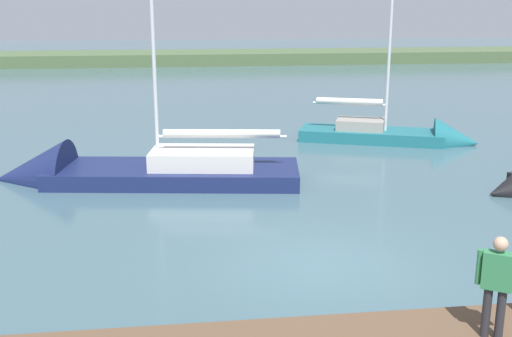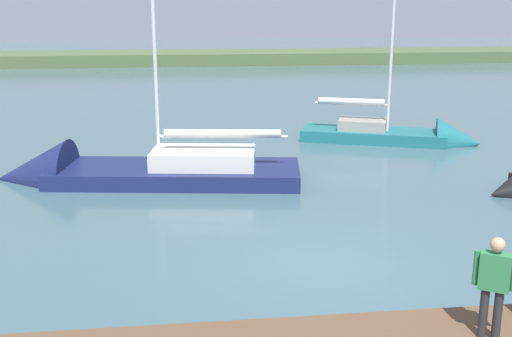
{
  "view_description": "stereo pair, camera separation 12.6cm",
  "coord_description": "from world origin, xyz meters",
  "views": [
    {
      "loc": [
        3.29,
        13.46,
        6.02
      ],
      "look_at": [
        1.14,
        -3.23,
        1.59
      ],
      "focal_mm": 43.69,
      "sensor_mm": 36.0,
      "label": 1
    },
    {
      "loc": [
        3.16,
        13.47,
        6.02
      ],
      "look_at": [
        1.14,
        -3.23,
        1.59
      ],
      "focal_mm": 43.69,
      "sensor_mm": 36.0,
      "label": 2
    }
  ],
  "objects": [
    {
      "name": "sailboat_far_left",
      "position": [
        -6.84,
        -12.96,
        0.2
      ],
      "size": [
        8.11,
        4.74,
        7.89
      ],
      "rotation": [
        0.0,
        0.0,
        2.78
      ],
      "color": "#1E6B75",
      "rests_on": "ground_plane"
    },
    {
      "name": "far_shoreline",
      "position": [
        0.0,
        -53.63,
        0.0
      ],
      "size": [
        180.0,
        8.0,
        2.4
      ],
      "primitive_type": "cube",
      "color": "#4C603D",
      "rests_on": "ground_plane"
    },
    {
      "name": "person_on_dock",
      "position": [
        -1.68,
        4.9,
        1.78
      ],
      "size": [
        0.57,
        0.44,
        1.75
      ],
      "rotation": [
        0.0,
        0.0,
        1.01
      ],
      "color": "#28282D",
      "rests_on": "dock_pier"
    },
    {
      "name": "sailboat_mid_channel",
      "position": [
        5.42,
        -8.08,
        0.16
      ],
      "size": [
        10.95,
        4.35,
        13.36
      ],
      "rotation": [
        0.0,
        0.0,
        -0.14
      ],
      "color": "navy",
      "rests_on": "ground_plane"
    },
    {
      "name": "ground_plane",
      "position": [
        0.0,
        0.0,
        0.0
      ],
      "size": [
        200.0,
        200.0,
        0.0
      ],
      "primitive_type": "plane",
      "color": "#42606B"
    }
  ]
}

